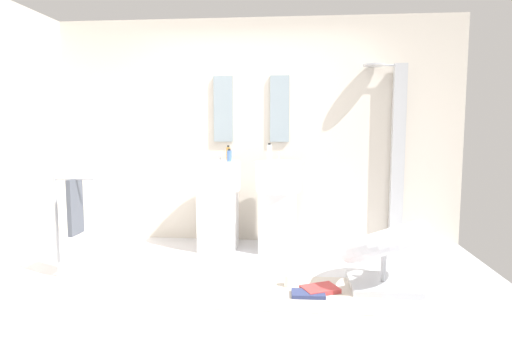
{
  "coord_description": "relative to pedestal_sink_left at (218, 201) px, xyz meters",
  "views": [
    {
      "loc": [
        0.51,
        -3.4,
        1.37
      ],
      "look_at": [
        0.15,
        0.55,
        0.95
      ],
      "focal_mm": 30.0,
      "sensor_mm": 36.0,
      "label": 1
    }
  ],
  "objects": [
    {
      "name": "vanity_mirror_left",
      "position": [
        0.0,
        0.38,
        1.02
      ],
      "size": [
        0.22,
        0.03,
        0.76
      ],
      "primitive_type": "cube",
      "color": "#8C9EA8"
    },
    {
      "name": "towel_rack",
      "position": [
        -1.13,
        -1.02,
        0.09
      ],
      "size": [
        0.37,
        0.22,
        0.95
      ],
      "color": "#B7BABF",
      "rests_on": "ground_plane"
    },
    {
      "name": "ground_plane",
      "position": [
        0.33,
        -1.2,
        -0.56
      ],
      "size": [
        4.8,
        3.6,
        0.04
      ],
      "primitive_type": "cube",
      "color": "silver"
    },
    {
      "name": "pedestal_sink_right",
      "position": [
        0.66,
        0.0,
        0.0
      ],
      "size": [
        0.49,
        0.49,
        1.08
      ],
      "color": "white",
      "rests_on": "ground_plane"
    },
    {
      "name": "coffee_mug",
      "position": [
        0.8,
        -1.08,
        -0.48
      ],
      "size": [
        0.08,
        0.08,
        0.1
      ],
      "primitive_type": "cylinder",
      "color": "white",
      "rests_on": "area_rug"
    },
    {
      "name": "soap_bottle_clear",
      "position": [
        0.56,
        0.11,
        0.53
      ],
      "size": [
        0.05,
        0.05,
        0.2
      ],
      "color": "silver",
      "rests_on": "pedestal_sink_right"
    },
    {
      "name": "vanity_mirror_right",
      "position": [
        0.66,
        0.38,
        1.02
      ],
      "size": [
        0.22,
        0.03,
        0.76
      ],
      "primitive_type": "cube",
      "color": "#8C9EA8"
    },
    {
      "name": "magazine_red",
      "position": [
        1.06,
        -1.18,
        -0.51
      ],
      "size": [
        0.34,
        0.31,
        0.04
      ],
      "primitive_type": "cube",
      "rotation": [
        0.0,
        0.0,
        0.45
      ],
      "color": "#B73838",
      "rests_on": "area_rug"
    },
    {
      "name": "soap_bottle_blue",
      "position": [
        0.13,
        -0.04,
        0.51
      ],
      "size": [
        0.05,
        0.05,
        0.14
      ],
      "color": "#4C72B7",
      "rests_on": "pedestal_sink_left"
    },
    {
      "name": "lounge_chair",
      "position": [
        1.59,
        -1.02,
        -0.19
      ],
      "size": [
        1.1,
        1.1,
        0.65
      ],
      "color": "#B7BABF",
      "rests_on": "ground_plane"
    },
    {
      "name": "magazine_navy",
      "position": [
        0.96,
        -1.27,
        -0.51
      ],
      "size": [
        0.27,
        0.17,
        0.03
      ],
      "primitive_type": "cube",
      "rotation": [
        0.0,
        0.0,
        0.03
      ],
      "color": "navy",
      "rests_on": "area_rug"
    },
    {
      "name": "shower_column",
      "position": [
        1.98,
        0.33,
        0.54
      ],
      "size": [
        0.49,
        0.24,
        2.05
      ],
      "color": "#B7BABF",
      "rests_on": "ground_plane"
    },
    {
      "name": "rear_partition",
      "position": [
        0.33,
        0.45,
        0.76
      ],
      "size": [
        4.8,
        0.1,
        2.6
      ],
      "primitive_type": "cube",
      "color": "beige",
      "rests_on": "ground_plane"
    },
    {
      "name": "area_rug",
      "position": [
        0.9,
        -1.21,
        -0.53
      ],
      "size": [
        1.28,
        0.76,
        0.01
      ],
      "primitive_type": "cube",
      "color": "beige",
      "rests_on": "ground_plane"
    },
    {
      "name": "soap_bottle_amber",
      "position": [
        0.1,
        0.1,
        0.52
      ],
      "size": [
        0.05,
        0.05,
        0.17
      ],
      "color": "#C68C38",
      "rests_on": "pedestal_sink_left"
    },
    {
      "name": "pedestal_sink_left",
      "position": [
        0.0,
        0.0,
        0.0
      ],
      "size": [
        0.49,
        0.49,
        1.08
      ],
      "color": "white",
      "rests_on": "ground_plane"
    }
  ]
}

